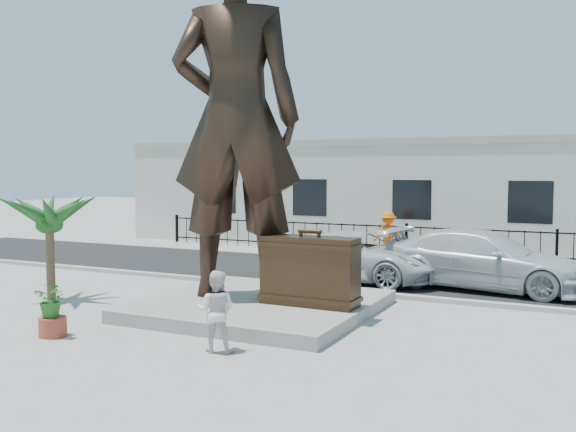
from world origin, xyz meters
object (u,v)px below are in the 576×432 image
statue (236,118)px  tourist (216,311)px  suitcase (310,271)px  car_white (356,256)px

statue → tourist: bearing=94.7°
tourist → suitcase: bearing=-114.8°
car_white → statue: bearing=170.6°
suitcase → car_white: size_ratio=0.42×
statue → tourist: 5.51m
statue → car_white: (1.36, 4.93, -3.92)m
suitcase → car_white: (-0.74, 5.18, -0.33)m
tourist → car_white: tourist is taller
statue → suitcase: bearing=153.2°
statue → car_white: statue is taller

